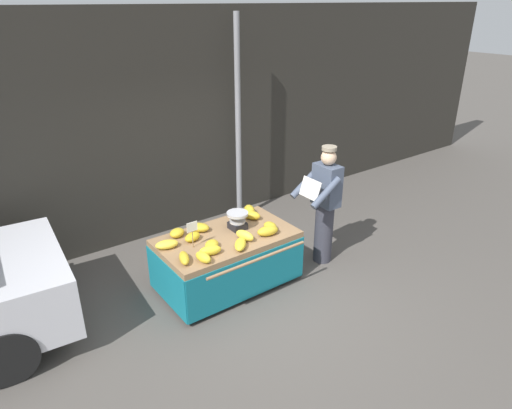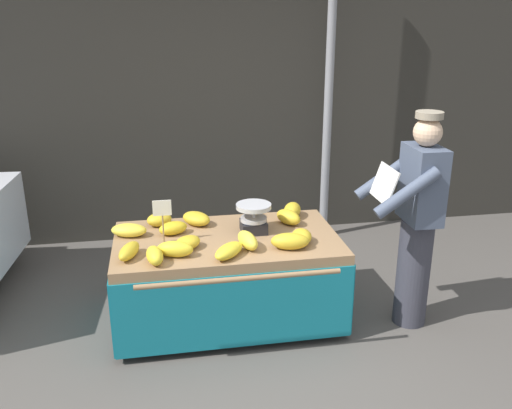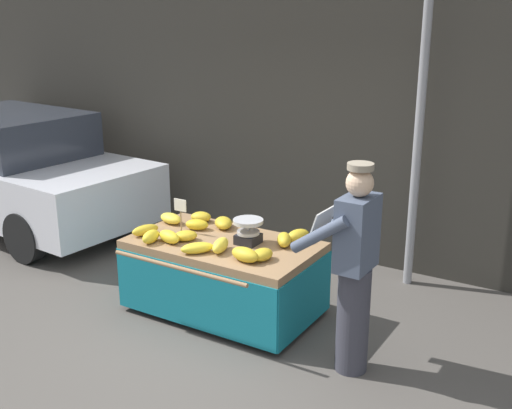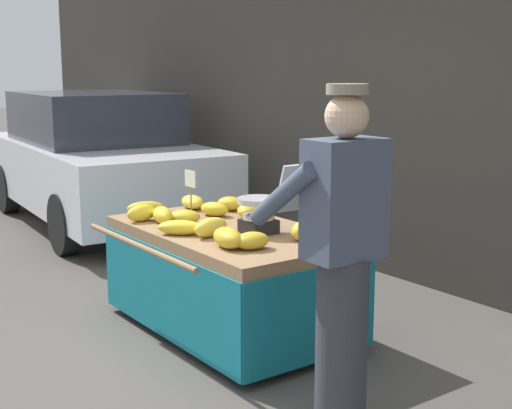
{
  "view_description": "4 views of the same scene",
  "coord_description": "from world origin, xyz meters",
  "px_view_note": "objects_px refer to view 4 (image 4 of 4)",
  "views": [
    {
      "loc": [
        -2.93,
        -3.71,
        3.48
      ],
      "look_at": [
        0.21,
        0.55,
        1.09
      ],
      "focal_mm": 32.12,
      "sensor_mm": 36.0,
      "label": 1
    },
    {
      "loc": [
        -0.66,
        -3.29,
        2.39
      ],
      "look_at": [
        0.06,
        0.74,
        0.95
      ],
      "focal_mm": 38.62,
      "sensor_mm": 36.0,
      "label": 2
    },
    {
      "loc": [
        2.95,
        -3.87,
        2.79
      ],
      "look_at": [
        0.13,
        0.73,
        1.11
      ],
      "focal_mm": 44.08,
      "sensor_mm": 36.0,
      "label": 3
    },
    {
      "loc": [
        3.74,
        -1.96,
        1.79
      ],
      "look_at": [
        0.12,
        0.66,
        0.93
      ],
      "focal_mm": 50.28,
      "sensor_mm": 36.0,
      "label": 4
    }
  ],
  "objects_px": {
    "banana_bunch_4": "(214,209)",
    "banana_bunch_7": "(185,217)",
    "banana_bunch_12": "(141,213)",
    "weighing_scale": "(259,215)",
    "banana_bunch_8": "(249,210)",
    "banana_bunch_13": "(193,202)",
    "banana_bunch_1": "(211,227)",
    "banana_bunch_11": "(230,204)",
    "price_sign": "(190,183)",
    "banana_bunch_3": "(163,215)",
    "banana_bunch_0": "(228,238)",
    "banana_bunch_10": "(303,230)",
    "parked_car": "(98,159)",
    "banana_bunch_2": "(146,208)",
    "banana_bunch_9": "(180,227)",
    "banana_bunch_6": "(328,229)",
    "vendor_person": "(341,258)",
    "banana_bunch_5": "(252,241)",
    "banana_cart": "(229,257)"
  },
  "relations": [
    {
      "from": "banana_bunch_1",
      "to": "weighing_scale",
      "type": "bearing_deg",
      "value": 71.99
    },
    {
      "from": "banana_bunch_8",
      "to": "banana_bunch_13",
      "type": "xyz_separation_m",
      "value": [
        -0.54,
        -0.15,
        -0.0
      ]
    },
    {
      "from": "banana_bunch_2",
      "to": "banana_bunch_9",
      "type": "xyz_separation_m",
      "value": [
        0.7,
        -0.11,
        -0.0
      ]
    },
    {
      "from": "vendor_person",
      "to": "banana_bunch_6",
      "type": "bearing_deg",
      "value": 141.94
    },
    {
      "from": "banana_bunch_13",
      "to": "parked_car",
      "type": "distance_m",
      "value": 3.14
    },
    {
      "from": "banana_cart",
      "to": "banana_bunch_10",
      "type": "distance_m",
      "value": 0.63
    },
    {
      "from": "banana_bunch_4",
      "to": "banana_bunch_13",
      "type": "relative_size",
      "value": 0.82
    },
    {
      "from": "banana_bunch_0",
      "to": "banana_bunch_3",
      "type": "bearing_deg",
      "value": 178.97
    },
    {
      "from": "parked_car",
      "to": "banana_bunch_10",
      "type": "bearing_deg",
      "value": -6.98
    },
    {
      "from": "banana_bunch_5",
      "to": "banana_cart",
      "type": "bearing_deg",
      "value": 159.77
    },
    {
      "from": "banana_cart",
      "to": "banana_bunch_2",
      "type": "xyz_separation_m",
      "value": [
        -0.73,
        -0.24,
        0.25
      ]
    },
    {
      "from": "banana_bunch_2",
      "to": "parked_car",
      "type": "height_order",
      "value": "parked_car"
    },
    {
      "from": "banana_bunch_7",
      "to": "banana_bunch_11",
      "type": "bearing_deg",
      "value": 111.33
    },
    {
      "from": "price_sign",
      "to": "banana_bunch_1",
      "type": "height_order",
      "value": "price_sign"
    },
    {
      "from": "banana_bunch_10",
      "to": "vendor_person",
      "type": "height_order",
      "value": "vendor_person"
    },
    {
      "from": "banana_bunch_2",
      "to": "vendor_person",
      "type": "bearing_deg",
      "value": -1.34
    },
    {
      "from": "banana_bunch_0",
      "to": "banana_bunch_9",
      "type": "distance_m",
      "value": 0.47
    },
    {
      "from": "banana_bunch_1",
      "to": "banana_bunch_2",
      "type": "bearing_deg",
      "value": -178.76
    },
    {
      "from": "banana_bunch_7",
      "to": "banana_bunch_12",
      "type": "xyz_separation_m",
      "value": [
        -0.24,
        -0.21,
        0.01
      ]
    },
    {
      "from": "banana_bunch_4",
      "to": "banana_bunch_8",
      "type": "xyz_separation_m",
      "value": [
        0.2,
        0.17,
        0.0
      ]
    },
    {
      "from": "banana_bunch_1",
      "to": "banana_bunch_12",
      "type": "xyz_separation_m",
      "value": [
        -0.68,
        -0.15,
        -0.0
      ]
    },
    {
      "from": "banana_bunch_12",
      "to": "banana_bunch_3",
      "type": "bearing_deg",
      "value": 31.61
    },
    {
      "from": "vendor_person",
      "to": "parked_car",
      "type": "xyz_separation_m",
      "value": [
        -5.27,
        1.03,
        -0.12
      ]
    },
    {
      "from": "banana_bunch_10",
      "to": "parked_car",
      "type": "height_order",
      "value": "parked_car"
    },
    {
      "from": "banana_bunch_3",
      "to": "banana_bunch_6",
      "type": "relative_size",
      "value": 1.08
    },
    {
      "from": "banana_cart",
      "to": "price_sign",
      "type": "distance_m",
      "value": 0.66
    },
    {
      "from": "banana_bunch_6",
      "to": "banana_bunch_10",
      "type": "xyz_separation_m",
      "value": [
        -0.07,
        -0.15,
        -0.0
      ]
    },
    {
      "from": "banana_bunch_3",
      "to": "banana_bunch_8",
      "type": "height_order",
      "value": "banana_bunch_3"
    },
    {
      "from": "banana_bunch_6",
      "to": "banana_bunch_4",
      "type": "bearing_deg",
      "value": -168.8
    },
    {
      "from": "banana_cart",
      "to": "banana_bunch_8",
      "type": "xyz_separation_m",
      "value": [
        -0.21,
        0.32,
        0.25
      ]
    },
    {
      "from": "banana_bunch_12",
      "to": "weighing_scale",
      "type": "bearing_deg",
      "value": 30.02
    },
    {
      "from": "banana_bunch_3",
      "to": "banana_bunch_8",
      "type": "bearing_deg",
      "value": 71.71
    },
    {
      "from": "weighing_scale",
      "to": "banana_bunch_0",
      "type": "relative_size",
      "value": 0.98
    },
    {
      "from": "banana_bunch_8",
      "to": "banana_bunch_9",
      "type": "bearing_deg",
      "value": -75.02
    },
    {
      "from": "banana_bunch_10",
      "to": "banana_bunch_3",
      "type": "bearing_deg",
      "value": -153.16
    },
    {
      "from": "vendor_person",
      "to": "banana_bunch_7",
      "type": "bearing_deg",
      "value": 175.51
    },
    {
      "from": "weighing_scale",
      "to": "banana_bunch_3",
      "type": "distance_m",
      "value": 0.74
    },
    {
      "from": "banana_bunch_6",
      "to": "banana_bunch_9",
      "type": "bearing_deg",
      "value": -132.25
    },
    {
      "from": "banana_cart",
      "to": "banana_bunch_7",
      "type": "xyz_separation_m",
      "value": [
        -0.31,
        -0.16,
        0.25
      ]
    },
    {
      "from": "banana_bunch_12",
      "to": "banana_bunch_13",
      "type": "height_order",
      "value": "banana_bunch_12"
    },
    {
      "from": "banana_bunch_13",
      "to": "banana_bunch_0",
      "type": "bearing_deg",
      "value": -21.25
    },
    {
      "from": "banana_bunch_1",
      "to": "banana_bunch_11",
      "type": "xyz_separation_m",
      "value": [
        -0.64,
        0.58,
        -0.01
      ]
    },
    {
      "from": "banana_bunch_0",
      "to": "banana_bunch_13",
      "type": "distance_m",
      "value": 1.27
    },
    {
      "from": "banana_bunch_2",
      "to": "banana_bunch_13",
      "type": "xyz_separation_m",
      "value": [
        -0.02,
        0.41,
        -0.0
      ]
    },
    {
      "from": "banana_bunch_4",
      "to": "banana_bunch_7",
      "type": "bearing_deg",
      "value": -72.59
    },
    {
      "from": "weighing_scale",
      "to": "banana_bunch_4",
      "type": "xyz_separation_m",
      "value": [
        -0.64,
        0.06,
        -0.07
      ]
    },
    {
      "from": "price_sign",
      "to": "banana_bunch_1",
      "type": "distance_m",
      "value": 0.68
    },
    {
      "from": "banana_bunch_10",
      "to": "banana_bunch_2",
      "type": "bearing_deg",
      "value": -160.83
    },
    {
      "from": "banana_bunch_7",
      "to": "banana_bunch_12",
      "type": "relative_size",
      "value": 0.92
    },
    {
      "from": "banana_bunch_9",
      "to": "banana_bunch_1",
      "type": "bearing_deg",
      "value": 39.87
    }
  ]
}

